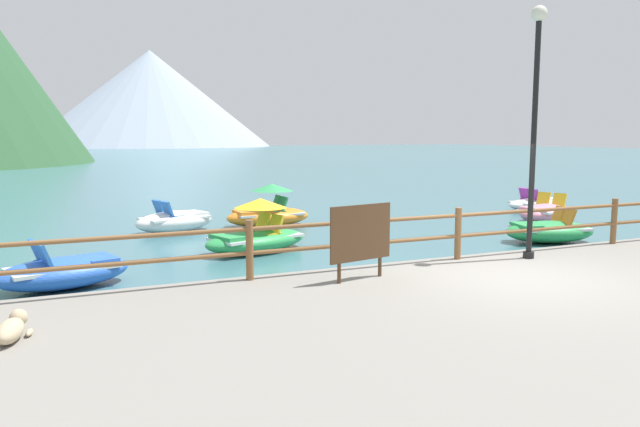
# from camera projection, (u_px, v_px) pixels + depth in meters

# --- Properties ---
(ground_plane) EXTENTS (200.00, 200.00, 0.00)m
(ground_plane) POSITION_uv_depth(u_px,v_px,m) (147.00, 170.00, 46.05)
(ground_plane) COLOR #3D6B75
(promenade_dock) EXTENTS (28.00, 8.00, 0.40)m
(promenade_dock) POSITION_uv_depth(u_px,v_px,m) (636.00, 329.00, 7.78)
(promenade_dock) COLOR gray
(promenade_dock) RESTS_ON ground
(dock_railing) EXTENTS (23.92, 0.12, 0.95)m
(dock_railing) POSITION_uv_depth(u_px,v_px,m) (458.00, 228.00, 11.08)
(dock_railing) COLOR brown
(dock_railing) RESTS_ON promenade_dock
(lamp_post) EXTENTS (0.28, 0.28, 4.52)m
(lamp_post) POSITION_uv_depth(u_px,v_px,m) (535.00, 110.00, 10.90)
(lamp_post) COLOR black
(lamp_post) RESTS_ON promenade_dock
(sign_board) EXTENTS (1.16, 0.28, 1.19)m
(sign_board) POSITION_uv_depth(u_px,v_px,m) (361.00, 234.00, 9.47)
(sign_board) COLOR silver
(sign_board) RESTS_ON promenade_dock
(dog_resting) EXTENTS (0.43, 1.06, 0.26)m
(dog_resting) POSITION_uv_depth(u_px,v_px,m) (11.00, 329.00, 6.75)
(dog_resting) COLOR tan
(dog_resting) RESTS_ON promenade_dock
(pedal_boat_0) EXTENTS (2.52, 1.86, 0.91)m
(pedal_boat_0) POSITION_uv_depth(u_px,v_px,m) (175.00, 221.00, 16.71)
(pedal_boat_0) COLOR white
(pedal_boat_0) RESTS_ON ground
(pedal_boat_1) EXTENTS (2.85, 1.97, 1.22)m
(pedal_boat_1) POSITION_uv_depth(u_px,v_px,m) (256.00, 235.00, 13.92)
(pedal_boat_1) COLOR green
(pedal_boat_1) RESTS_ON ground
(pedal_boat_2) EXTENTS (2.53, 1.96, 0.88)m
(pedal_boat_2) POSITION_uv_depth(u_px,v_px,m) (545.00, 212.00, 18.74)
(pedal_boat_2) COLOR pink
(pedal_boat_2) RESTS_ON ground
(pedal_boat_3) EXTENTS (2.50, 1.33, 1.25)m
(pedal_boat_3) POSITION_uv_depth(u_px,v_px,m) (268.00, 212.00, 17.81)
(pedal_boat_3) COLOR orange
(pedal_boat_3) RESTS_ON ground
(pedal_boat_4) EXTENTS (2.49, 1.69, 0.87)m
(pedal_boat_4) POSITION_uv_depth(u_px,v_px,m) (64.00, 272.00, 10.61)
(pedal_boat_4) COLOR blue
(pedal_boat_4) RESTS_ON ground
(pedal_boat_5) EXTENTS (2.31, 1.21, 0.81)m
(pedal_boat_5) POSITION_uv_depth(u_px,v_px,m) (537.00, 204.00, 21.52)
(pedal_boat_5) COLOR white
(pedal_boat_5) RESTS_ON ground
(pedal_boat_6) EXTENTS (2.49, 1.78, 0.87)m
(pedal_boat_6) POSITION_uv_depth(u_px,v_px,m) (549.00, 231.00, 15.13)
(pedal_boat_6) COLOR green
(pedal_boat_6) RESTS_ON ground
(distant_peak) EXTENTS (55.54, 55.54, 22.26)m
(distant_peak) POSITION_uv_depth(u_px,v_px,m) (151.00, 99.00, 142.52)
(distant_peak) COLOR #93A3B7
(distant_peak) RESTS_ON ground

